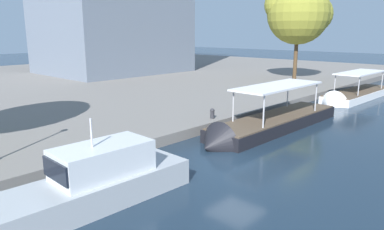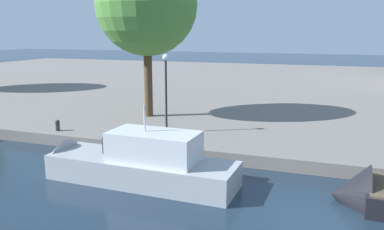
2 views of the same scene
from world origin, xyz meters
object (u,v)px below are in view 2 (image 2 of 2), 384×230
at_px(mooring_bollard_1, 58,125).
at_px(lamp_post, 166,88).
at_px(motor_yacht_1, 131,166).
at_px(tree_1, 148,3).

distance_m(mooring_bollard_1, lamp_post, 6.99).
xyz_separation_m(mooring_bollard_1, lamp_post, (6.33, 1.85, 2.31)).
height_order(motor_yacht_1, lamp_post, lamp_post).
height_order(motor_yacht_1, mooring_bollard_1, motor_yacht_1).
xyz_separation_m(motor_yacht_1, tree_1, (-3.96, 10.35, 7.69)).
xyz_separation_m(mooring_bollard_1, tree_1, (3.29, 6.04, 7.37)).
height_order(mooring_bollard_1, tree_1, tree_1).
distance_m(lamp_post, tree_1, 7.24).
distance_m(motor_yacht_1, tree_1, 13.49).
height_order(motor_yacht_1, tree_1, tree_1).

